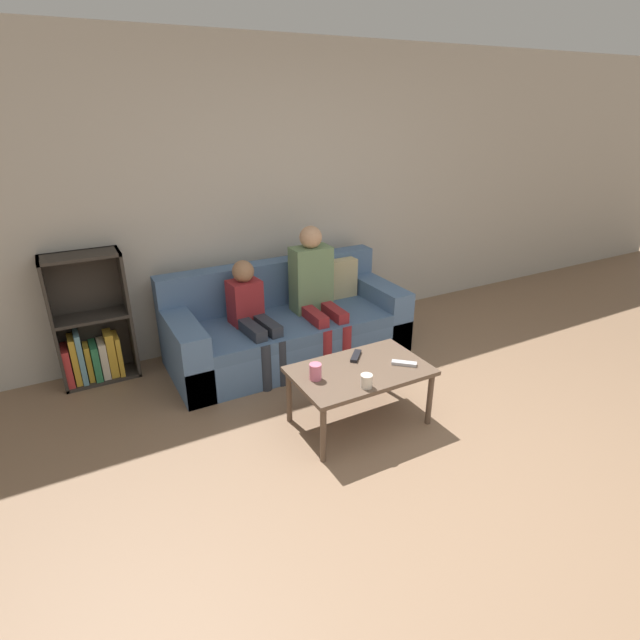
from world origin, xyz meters
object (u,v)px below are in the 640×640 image
object	(u,v)px
cup_far	(315,372)
tv_remote_0	(356,356)
cup_near	(366,381)
tv_remote_1	(404,363)
person_child	(252,312)
coffee_table	(360,375)
bookshelf	(92,334)
couch	(288,327)
person_adult	(315,286)

from	to	relation	value
cup_far	tv_remote_0	xyz separation A→B (m)	(0.39, 0.13, -0.04)
cup_near	tv_remote_1	size ratio (longest dim) A/B	0.55
person_child	coffee_table	bearing A→B (deg)	-76.36
coffee_table	person_child	size ratio (longest dim) A/B	0.99
bookshelf	tv_remote_1	bearing A→B (deg)	-41.94
cup_far	tv_remote_1	world-z (taller)	cup_far
cup_far	person_child	bearing A→B (deg)	91.76
couch	cup_near	xyz separation A→B (m)	(-0.10, -1.39, 0.20)
bookshelf	tv_remote_1	world-z (taller)	bookshelf
cup_far	cup_near	bearing A→B (deg)	-45.72
bookshelf	tv_remote_0	xyz separation A→B (m)	(1.60, -1.40, 0.04)
tv_remote_1	couch	bearing A→B (deg)	55.11
coffee_table	person_adult	world-z (taller)	person_adult
person_child	tv_remote_0	bearing A→B (deg)	-69.94
cup_near	cup_far	distance (m)	0.34
coffee_table	cup_near	bearing A→B (deg)	-113.30
couch	coffee_table	xyz separation A→B (m)	(-0.01, -1.17, 0.12)
person_child	tv_remote_0	size ratio (longest dim) A/B	5.95
person_child	cup_far	bearing A→B (deg)	-93.34
bookshelf	person_adult	size ratio (longest dim) A/B	0.92
bookshelf	person_child	bearing A→B (deg)	-22.73
person_adult	tv_remote_1	size ratio (longest dim) A/B	7.22
bookshelf	tv_remote_0	size ratio (longest dim) A/B	6.74
person_adult	coffee_table	bearing A→B (deg)	-101.36
person_adult	cup_near	distance (m)	1.36
tv_remote_1	coffee_table	bearing A→B (deg)	114.60
couch	bookshelf	size ratio (longest dim) A/B	1.94
person_child	tv_remote_1	xyz separation A→B (m)	(0.66, -1.16, -0.09)
cup_near	tv_remote_1	bearing A→B (deg)	17.01
couch	bookshelf	world-z (taller)	bookshelf
couch	cup_near	distance (m)	1.41
person_adult	cup_near	xyz separation A→B (m)	(-0.33, -1.31, -0.17)
bookshelf	cup_far	size ratio (longest dim) A/B	9.66
cup_near	cup_far	size ratio (longest dim) A/B	0.80
person_child	bookshelf	bearing A→B (deg)	152.17
coffee_table	person_adult	size ratio (longest dim) A/B	0.81
tv_remote_1	cup_far	bearing A→B (deg)	121.02
person_adult	cup_near	size ratio (longest dim) A/B	13.05
coffee_table	person_child	xyz separation A→B (m)	(-0.36, 1.06, 0.14)
bookshelf	person_child	xyz separation A→B (m)	(1.18, -0.49, 0.13)
person_adult	couch	bearing A→B (deg)	162.02
bookshelf	coffee_table	world-z (taller)	bookshelf
coffee_table	tv_remote_0	xyz separation A→B (m)	(0.06, 0.16, 0.06)
tv_remote_1	cup_near	bearing A→B (deg)	149.13
person_adult	person_child	xyz separation A→B (m)	(-0.60, -0.03, -0.11)
couch	coffee_table	distance (m)	1.18
tv_remote_1	person_child	bearing A→B (deg)	71.79
person_child	tv_remote_0	xyz separation A→B (m)	(0.43, -0.90, -0.09)
tv_remote_0	person_adult	bearing A→B (deg)	123.11
bookshelf	cup_far	distance (m)	1.95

